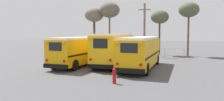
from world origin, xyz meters
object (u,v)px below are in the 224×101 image
(school_bus_2, at_px, (141,51))
(bare_tree_0, at_px, (110,10))
(utility_pole, at_px, (144,29))
(bare_tree_3, at_px, (189,10))
(bare_tree_1, at_px, (160,17))
(school_bus_1, at_px, (115,48))
(bare_tree_2, at_px, (94,16))
(school_bus_0, at_px, (83,50))
(fire_hydrant, at_px, (114,76))

(school_bus_2, height_order, bare_tree_0, bare_tree_0)
(utility_pole, relative_size, bare_tree_3, 0.98)
(utility_pole, distance_m, bare_tree_1, 3.51)
(bare_tree_1, bearing_deg, school_bus_1, -105.65)
(utility_pole, distance_m, bare_tree_3, 7.06)
(school_bus_2, height_order, bare_tree_2, bare_tree_2)
(utility_pole, bearing_deg, bare_tree_3, 17.74)
(bare_tree_0, bearing_deg, school_bus_0, -84.55)
(school_bus_0, xyz_separation_m, bare_tree_3, (10.85, 13.29, 5.10))
(school_bus_1, xyz_separation_m, fire_hydrant, (2.56, -8.47, -1.26))
(school_bus_0, bearing_deg, bare_tree_2, 107.19)
(school_bus_1, distance_m, utility_pole, 10.58)
(school_bus_2, xyz_separation_m, bare_tree_0, (-7.45, 13.07, 5.38))
(utility_pole, bearing_deg, school_bus_1, -98.37)
(bare_tree_0, height_order, bare_tree_1, bare_tree_0)
(school_bus_2, height_order, fire_hydrant, school_bus_2)
(fire_hydrant, bearing_deg, bare_tree_0, 109.09)
(utility_pole, height_order, bare_tree_3, bare_tree_3)
(bare_tree_0, distance_m, bare_tree_3, 12.07)
(bare_tree_0, distance_m, bare_tree_2, 2.83)
(school_bus_1, relative_size, bare_tree_1, 1.42)
(bare_tree_1, xyz_separation_m, bare_tree_2, (-10.55, -0.90, 0.49))
(school_bus_1, distance_m, bare_tree_2, 14.31)
(fire_hydrant, bearing_deg, bare_tree_1, 87.44)
(utility_pole, relative_size, bare_tree_1, 1.12)
(utility_pole, height_order, bare_tree_0, bare_tree_0)
(bare_tree_1, relative_size, bare_tree_3, 0.87)
(bare_tree_1, bearing_deg, bare_tree_3, -3.79)
(school_bus_0, bearing_deg, bare_tree_3, 50.77)
(utility_pole, relative_size, bare_tree_2, 1.03)
(school_bus_1, bearing_deg, school_bus_0, -161.11)
(utility_pole, height_order, bare_tree_2, utility_pole)
(bare_tree_3, bearing_deg, fire_hydrant, -104.00)
(bare_tree_2, bearing_deg, bare_tree_0, -3.91)
(bare_tree_3, bearing_deg, school_bus_0, -129.23)
(bare_tree_1, distance_m, bare_tree_3, 4.33)
(utility_pole, relative_size, bare_tree_0, 0.93)
(utility_pole, bearing_deg, school_bus_0, -112.30)
(bare_tree_2, bearing_deg, school_bus_2, -52.48)
(bare_tree_2, xyz_separation_m, fire_hydrant, (9.61, -20.07, -5.78))
(school_bus_0, height_order, bare_tree_3, bare_tree_3)
(school_bus_2, bearing_deg, bare_tree_0, 119.68)
(school_bus_0, xyz_separation_m, school_bus_1, (3.13, 1.07, 0.16))
(school_bus_0, relative_size, bare_tree_2, 1.35)
(school_bus_2, relative_size, bare_tree_1, 1.38)
(bare_tree_3, bearing_deg, school_bus_1, -122.28)
(school_bus_0, height_order, school_bus_2, school_bus_2)
(utility_pole, xyz_separation_m, bare_tree_1, (2.00, 2.27, 1.79))
(school_bus_0, height_order, fire_hydrant, school_bus_0)
(bare_tree_1, distance_m, bare_tree_2, 10.60)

